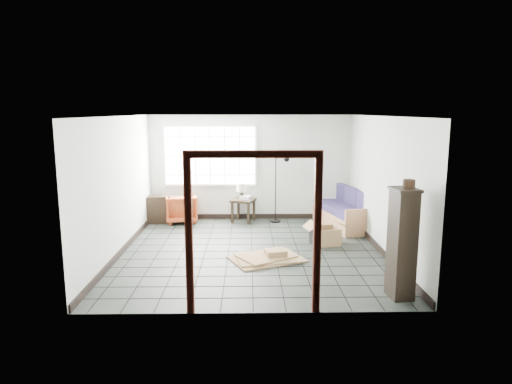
{
  "coord_description": "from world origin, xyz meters",
  "views": [
    {
      "loc": [
        -0.06,
        -8.54,
        2.7
      ],
      "look_at": [
        0.09,
        0.3,
        1.12
      ],
      "focal_mm": 32.0,
      "sensor_mm": 36.0,
      "label": 1
    }
  ],
  "objects_px": {
    "side_table": "(243,203)",
    "tall_shelf": "(402,243)",
    "futon_sofa": "(344,212)",
    "armchair": "(181,207)"
  },
  "relations": [
    {
      "from": "futon_sofa",
      "to": "side_table",
      "type": "bearing_deg",
      "value": 156.62
    },
    {
      "from": "side_table",
      "to": "tall_shelf",
      "type": "relative_size",
      "value": 0.41
    },
    {
      "from": "futon_sofa",
      "to": "armchair",
      "type": "xyz_separation_m",
      "value": [
        -3.92,
        0.42,
        0.05
      ]
    },
    {
      "from": "futon_sofa",
      "to": "tall_shelf",
      "type": "relative_size",
      "value": 1.33
    },
    {
      "from": "futon_sofa",
      "to": "armchair",
      "type": "bearing_deg",
      "value": 160.42
    },
    {
      "from": "futon_sofa",
      "to": "armchair",
      "type": "height_order",
      "value": "futon_sofa"
    },
    {
      "from": "armchair",
      "to": "futon_sofa",
      "type": "bearing_deg",
      "value": 161.8
    },
    {
      "from": "futon_sofa",
      "to": "tall_shelf",
      "type": "xyz_separation_m",
      "value": [
        -0.06,
        -4.22,
        0.5
      ]
    },
    {
      "from": "futon_sofa",
      "to": "armchair",
      "type": "relative_size",
      "value": 2.88
    },
    {
      "from": "armchair",
      "to": "side_table",
      "type": "relative_size",
      "value": 1.14
    }
  ]
}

